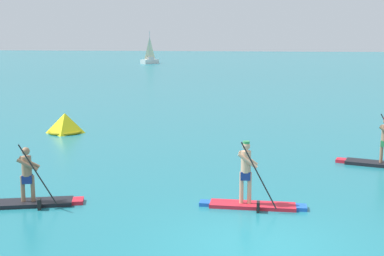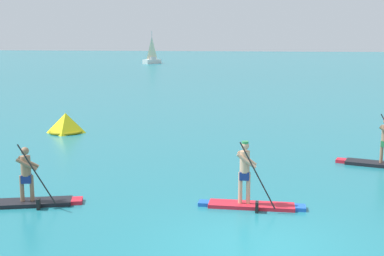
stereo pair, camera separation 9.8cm
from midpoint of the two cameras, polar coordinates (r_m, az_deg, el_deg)
name	(u,v)px [view 1 (the left image)]	position (r m, az deg, el deg)	size (l,w,h in m)	color
ground	(257,246)	(11.27, 7.10, -13.03)	(440.00, 440.00, 0.00)	#1E727F
paddleboarder_near_left	(29,193)	(14.40, -18.06, -6.96)	(2.87, 1.48, 1.79)	black
paddleboarder_mid_center	(251,191)	(13.58, 6.39, -7.04)	(2.85, 0.85, 1.88)	red
race_marker_buoy	(65,124)	(25.08, -14.16, 0.40)	(1.65, 1.65, 0.97)	yellow
sailboat_left_horizon	(150,59)	(101.85, -4.78, 7.68)	(2.75, 4.62, 6.41)	white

